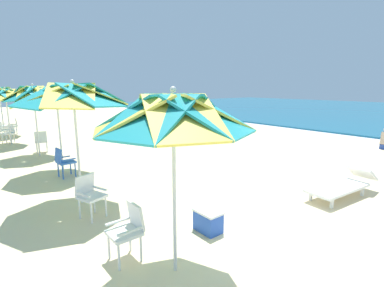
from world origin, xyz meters
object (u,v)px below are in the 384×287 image
(beach_umbrella_2, at_px, (56,98))
(beach_umbrella_1, at_px, (73,96))
(beach_umbrella_3, at_px, (33,95))
(plastic_chair_1, at_px, (90,193))
(beach_umbrella_0, at_px, (173,115))
(plastic_chair_2, at_px, (64,161))
(sun_lounger_1, at_px, (343,185))
(plastic_chair_0, at_px, (128,228))
(plastic_chair_5, at_px, (9,132))
(plastic_chair_8, at_px, (14,125))
(plastic_chair_6, at_px, (3,129))
(beach_umbrella_4, at_px, (5,95))
(cooler_box, at_px, (208,221))
(plastic_chair_7, at_px, (1,125))
(plastic_chair_3, at_px, (41,140))

(beach_umbrella_2, bearing_deg, beach_umbrella_1, -7.07)
(beach_umbrella_3, bearing_deg, plastic_chair_1, -3.17)
(beach_umbrella_0, relative_size, plastic_chair_2, 2.98)
(beach_umbrella_3, distance_m, sun_lounger_1, 10.40)
(beach_umbrella_1, xyz_separation_m, sun_lounger_1, (3.57, 4.93, -2.09))
(plastic_chair_0, height_order, plastic_chair_5, same)
(plastic_chair_5, distance_m, plastic_chair_8, 2.61)
(plastic_chair_6, bearing_deg, beach_umbrella_3, 7.00)
(beach_umbrella_4, xyz_separation_m, cooler_box, (11.32, 1.60, -2.00))
(beach_umbrella_3, bearing_deg, plastic_chair_7, -175.80)
(plastic_chair_0, height_order, beach_umbrella_4, beach_umbrella_4)
(plastic_chair_2, height_order, plastic_chair_3, same)
(beach_umbrella_0, bearing_deg, cooler_box, 115.17)
(plastic_chair_2, relative_size, cooler_box, 1.73)
(beach_umbrella_1, xyz_separation_m, plastic_chair_5, (-9.12, -0.26, -1.88))
(plastic_chair_1, bearing_deg, beach_umbrella_1, 173.45)
(beach_umbrella_2, height_order, plastic_chair_3, beach_umbrella_2)
(plastic_chair_1, distance_m, sun_lounger_1, 5.72)
(beach_umbrella_2, height_order, plastic_chair_5, beach_umbrella_2)
(plastic_chair_3, distance_m, cooler_box, 8.78)
(plastic_chair_3, height_order, beach_umbrella_4, beach_umbrella_4)
(beach_umbrella_0, height_order, beach_umbrella_2, beach_umbrella_2)
(beach_umbrella_2, distance_m, plastic_chair_5, 6.69)
(beach_umbrella_3, xyz_separation_m, plastic_chair_6, (-5.00, -0.61, -1.79))
(plastic_chair_2, bearing_deg, plastic_chair_3, 176.83)
(beach_umbrella_0, bearing_deg, plastic_chair_3, 178.65)
(beach_umbrella_2, bearing_deg, plastic_chair_8, -179.61)
(beach_umbrella_3, distance_m, plastic_chair_3, 1.85)
(plastic_chair_1, height_order, cooler_box, plastic_chair_1)
(plastic_chair_8, bearing_deg, plastic_chair_2, -0.27)
(plastic_chair_2, xyz_separation_m, beach_umbrella_3, (-3.35, 0.03, 1.79))
(beach_umbrella_0, distance_m, sun_lounger_1, 5.10)
(plastic_chair_0, xyz_separation_m, plastic_chair_7, (-14.99, -0.10, 0.00))
(beach_umbrella_1, distance_m, sun_lounger_1, 6.44)
(beach_umbrella_1, relative_size, plastic_chair_1, 3.14)
(plastic_chair_1, distance_m, plastic_chair_6, 11.35)
(plastic_chair_6, bearing_deg, plastic_chair_3, 9.98)
(beach_umbrella_1, xyz_separation_m, plastic_chair_8, (-11.67, 0.27, -1.88))
(plastic_chair_0, xyz_separation_m, plastic_chair_1, (-1.76, 0.06, 0.00))
(beach_umbrella_3, relative_size, plastic_chair_3, 3.10)
(plastic_chair_5, bearing_deg, cooler_box, 7.62)
(plastic_chair_1, height_order, beach_umbrella_4, beach_umbrella_4)
(beach_umbrella_0, height_order, beach_umbrella_4, beach_umbrella_0)
(plastic_chair_2, distance_m, plastic_chair_6, 8.37)
(plastic_chair_2, height_order, cooler_box, plastic_chair_2)
(beach_umbrella_1, relative_size, plastic_chair_7, 3.14)
(beach_umbrella_1, height_order, beach_umbrella_4, beach_umbrella_1)
(plastic_chair_3, height_order, plastic_chair_5, same)
(beach_umbrella_4, xyz_separation_m, plastic_chair_6, (-1.94, -0.09, -1.70))
(plastic_chair_0, height_order, cooler_box, plastic_chair_0)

